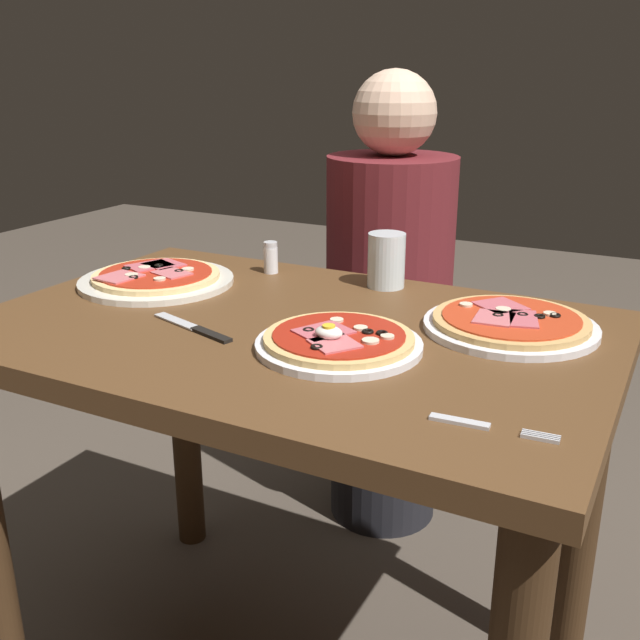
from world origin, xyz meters
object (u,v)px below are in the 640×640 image
object	(u,v)px
dining_table	(291,401)
diner_person	(388,321)
water_glass_near	(386,264)
knife	(197,329)
pizza_across_left	(156,278)
pizza_foreground	(339,341)
pizza_across_right	(510,323)
fork	(482,426)
salt_shaker	(271,258)

from	to	relation	value
dining_table	diner_person	bearing A→B (deg)	97.25
water_glass_near	knife	xyz separation A→B (m)	(-0.18, -0.38, -0.04)
dining_table	pizza_across_left	bearing A→B (deg)	165.97
knife	diner_person	bearing A→B (deg)	86.90
pizza_foreground	dining_table	bearing A→B (deg)	152.96
water_glass_near	diner_person	bearing A→B (deg)	110.94
pizza_across_left	pizza_across_right	xyz separation A→B (m)	(0.70, 0.06, 0.00)
pizza_foreground	diner_person	size ratio (longest dim) A/B	0.22
pizza_foreground	water_glass_near	distance (m)	0.36
dining_table	fork	world-z (taller)	fork
dining_table	diner_person	world-z (taller)	diner_person
pizza_foreground	pizza_across_right	world-z (taller)	pizza_foreground
pizza_across_right	salt_shaker	distance (m)	0.55
pizza_foreground	pizza_across_left	distance (m)	0.51
pizza_across_left	diner_person	size ratio (longest dim) A/B	0.26
water_glass_near	fork	world-z (taller)	water_glass_near
pizza_foreground	diner_person	bearing A→B (deg)	106.11
pizza_across_left	fork	bearing A→B (deg)	-22.20
water_glass_near	salt_shaker	world-z (taller)	water_glass_near
pizza_across_right	salt_shaker	xyz separation A→B (m)	(-0.54, 0.12, 0.02)
pizza_across_left	water_glass_near	size ratio (longest dim) A/B	2.87
pizza_across_right	water_glass_near	distance (m)	0.32
pizza_across_right	diner_person	bearing A→B (deg)	129.97
pizza_foreground	pizza_across_right	bearing A→B (deg)	44.08
knife	salt_shaker	world-z (taller)	salt_shaker
pizza_across_right	knife	world-z (taller)	pizza_across_right
water_glass_near	diner_person	size ratio (longest dim) A/B	0.09
salt_shaker	pizza_across_left	bearing A→B (deg)	-131.99
pizza_across_left	water_glass_near	world-z (taller)	water_glass_near
water_glass_near	knife	world-z (taller)	water_glass_near
salt_shaker	diner_person	size ratio (longest dim) A/B	0.06
water_glass_near	fork	bearing A→B (deg)	-56.14
pizza_across_right	water_glass_near	xyz separation A→B (m)	(-0.28, 0.14, 0.03)
pizza_across_left	water_glass_near	bearing A→B (deg)	25.24
water_glass_near	pizza_across_right	bearing A→B (deg)	-26.44
dining_table	water_glass_near	distance (m)	0.35
diner_person	pizza_foreground	bearing A→B (deg)	106.11
dining_table	water_glass_near	bearing A→B (deg)	78.95
dining_table	pizza_foreground	size ratio (longest dim) A/B	4.10
pizza_foreground	diner_person	world-z (taller)	diner_person
fork	dining_table	bearing A→B (deg)	151.06
pizza_across_left	diner_person	xyz separation A→B (m)	(0.28, 0.56, -0.22)
pizza_across_right	dining_table	bearing A→B (deg)	-156.66
fork	pizza_across_right	bearing A→B (deg)	98.76
pizza_foreground	pizza_across_left	bearing A→B (deg)	162.46
pizza_across_right	water_glass_near	world-z (taller)	water_glass_near
dining_table	pizza_across_left	size ratio (longest dim) A/B	3.47
dining_table	salt_shaker	xyz separation A→B (m)	(-0.20, 0.27, 0.18)
dining_table	knife	size ratio (longest dim) A/B	5.59
pizza_foreground	salt_shaker	xyz separation A→B (m)	(-0.32, 0.33, 0.02)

